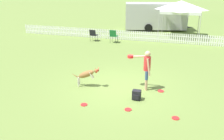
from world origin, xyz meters
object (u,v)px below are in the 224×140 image
(frisbee_midfield, at_px, (161,91))
(handler_person, at_px, (146,65))
(backpack_on_grass, at_px, (137,95))
(equipment_trailer, at_px, (155,16))
(frisbee_near_handler, at_px, (128,110))
(folding_chair_blue_left, at_px, (93,34))
(leaping_dog, at_px, (87,74))
(canopy_tent_main, at_px, (181,7))
(frisbee_far_scatter, at_px, (176,118))
(frisbee_near_dog, at_px, (84,105))
(folding_chair_center, at_px, (113,35))

(frisbee_midfield, bearing_deg, handler_person, 175.97)
(backpack_on_grass, bearing_deg, equipment_trailer, 94.98)
(frisbee_near_handler, relative_size, folding_chair_blue_left, 0.29)
(frisbee_midfield, xyz_separation_m, equipment_trailer, (-2.04, 13.09, 1.22))
(leaping_dog, distance_m, folding_chair_blue_left, 8.23)
(backpack_on_grass, height_order, canopy_tent_main, canopy_tent_main)
(frisbee_far_scatter, distance_m, folding_chair_blue_left, 11.40)
(leaping_dog, bearing_deg, equipment_trailer, 165.65)
(frisbee_near_handler, relative_size, equipment_trailer, 0.04)
(frisbee_near_dog, xyz_separation_m, backpack_on_grass, (1.74, 0.99, 0.17))
(frisbee_near_handler, xyz_separation_m, folding_chair_blue_left, (-4.84, 9.27, 0.50))
(leaping_dog, bearing_deg, handler_person, 90.36)
(leaping_dog, relative_size, frisbee_near_handler, 4.91)
(frisbee_midfield, bearing_deg, frisbee_near_dog, -141.93)
(frisbee_near_handler, distance_m, canopy_tent_main, 12.77)
(frisbee_far_scatter, xyz_separation_m, folding_chair_blue_left, (-6.47, 9.37, 0.50))
(leaping_dog, relative_size, canopy_tent_main, 0.41)
(handler_person, xyz_separation_m, folding_chair_blue_left, (-5.09, 7.34, -0.53))
(frisbee_near_dog, relative_size, frisbee_far_scatter, 1.00)
(frisbee_far_scatter, height_order, folding_chair_center, folding_chair_center)
(equipment_trailer, bearing_deg, frisbee_midfield, -94.96)
(equipment_trailer, bearing_deg, folding_chair_blue_left, -136.98)
(equipment_trailer, bearing_deg, frisbee_near_handler, -99.56)
(backpack_on_grass, bearing_deg, frisbee_far_scatter, -32.97)
(frisbee_near_handler, xyz_separation_m, folding_chair_center, (-3.29, 9.21, 0.55))
(handler_person, bearing_deg, canopy_tent_main, -14.51)
(leaping_dog, bearing_deg, backpack_on_grass, 64.93)
(folding_chair_blue_left, distance_m, canopy_tent_main, 7.00)
(frisbee_near_handler, bearing_deg, backpack_on_grass, 82.60)
(handler_person, xyz_separation_m, leaping_dog, (-2.40, -0.44, -0.49))
(frisbee_near_dog, xyz_separation_m, equipment_trailer, (0.51, 15.09, 1.22))
(frisbee_near_handler, relative_size, folding_chair_center, 0.27)
(folding_chair_center, relative_size, equipment_trailer, 0.15)
(folding_chair_center, bearing_deg, frisbee_near_dog, 105.19)
(frisbee_midfield, distance_m, folding_chair_blue_left, 9.38)
(folding_chair_blue_left, xyz_separation_m, equipment_trailer, (3.73, 5.70, 0.72))
(frisbee_far_scatter, xyz_separation_m, equipment_trailer, (-2.74, 15.08, 1.22))
(frisbee_midfield, relative_size, folding_chair_center, 0.27)
(handler_person, distance_m, folding_chair_blue_left, 8.95)
(frisbee_far_scatter, height_order, folding_chair_blue_left, folding_chair_blue_left)
(leaping_dog, height_order, frisbee_near_dog, leaping_dog)
(canopy_tent_main, bearing_deg, folding_chair_center, -143.00)
(frisbee_midfield, height_order, folding_chair_blue_left, folding_chair_blue_left)
(leaping_dog, xyz_separation_m, folding_chair_blue_left, (-2.68, 7.78, -0.04))
(handler_person, height_order, folding_chair_center, handler_person)
(frisbee_midfield, height_order, folding_chair_center, folding_chair_center)
(frisbee_near_dog, distance_m, folding_chair_blue_left, 9.93)
(handler_person, distance_m, frisbee_far_scatter, 2.67)
(handler_person, bearing_deg, frisbee_near_dog, 127.61)
(frisbee_near_dog, xyz_separation_m, frisbee_midfield, (2.55, 2.00, 0.00))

